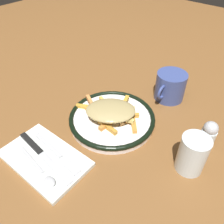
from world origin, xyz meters
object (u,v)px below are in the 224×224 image
at_px(plate, 112,119).
at_px(fork, 56,153).
at_px(fries_heap, 111,111).
at_px(knife, 40,152).
at_px(spoon, 42,172).
at_px(napkin, 45,159).
at_px(water_glass, 192,154).
at_px(salt_shaker, 209,134).
at_px(coffee_mug, 170,86).

bearing_deg(plate, fork, -7.55).
bearing_deg(fries_heap, fork, -6.28).
distance_m(knife, spoon, 0.06).
bearing_deg(napkin, fork, 155.80).
height_order(spoon, water_glass, water_glass).
distance_m(plate, salt_shaker, 0.26).
bearing_deg(plate, knife, -14.75).
bearing_deg(water_glass, fork, -55.35).
bearing_deg(napkin, water_glass, 127.17).
bearing_deg(napkin, salt_shaker, 137.79).
xyz_separation_m(plate, knife, (0.21, -0.06, 0.00)).
xyz_separation_m(coffee_mug, salt_shaker, (0.12, 0.18, -0.01)).
bearing_deg(salt_shaker, coffee_mug, -123.11).
bearing_deg(plate, salt_shaker, 111.47).
bearing_deg(fork, salt_shaker, 136.43).
distance_m(knife, water_glass, 0.37).
xyz_separation_m(water_glass, coffee_mug, (-0.21, -0.18, -0.00)).
xyz_separation_m(napkin, coffee_mug, (-0.42, 0.10, 0.04)).
relative_size(spoon, salt_shaker, 1.95).
height_order(spoon, salt_shaker, salt_shaker).
bearing_deg(spoon, water_glass, 134.87).
xyz_separation_m(napkin, salt_shaker, (-0.31, 0.28, 0.03)).
height_order(knife, salt_shaker, salt_shaker).
xyz_separation_m(fork, spoon, (0.06, 0.02, 0.00)).
relative_size(fries_heap, coffee_mug, 1.69).
xyz_separation_m(fries_heap, coffee_mug, (-0.21, 0.07, 0.00)).
xyz_separation_m(fries_heap, knife, (0.21, -0.05, -0.03)).
distance_m(fork, water_glass, 0.33).
relative_size(knife, spoon, 1.38).
height_order(napkin, fork, fork).
bearing_deg(fork, coffee_mug, 167.49).
distance_m(spoon, salt_shaker, 0.42).
distance_m(napkin, coffee_mug, 0.44).
distance_m(fries_heap, coffee_mug, 0.22).
height_order(fries_heap, fork, fries_heap).
xyz_separation_m(napkin, fork, (-0.03, 0.01, 0.01)).
xyz_separation_m(fries_heap, water_glass, (0.00, 0.25, 0.01)).
distance_m(fries_heap, spoon, 0.25).
distance_m(napkin, spoon, 0.05).
bearing_deg(spoon, napkin, -132.28).
bearing_deg(spoon, salt_shaker, 144.23).
bearing_deg(fork, water_glass, 124.65).
relative_size(plate, napkin, 1.15).
relative_size(knife, salt_shaker, 2.69).
relative_size(napkin, spoon, 1.42).
bearing_deg(salt_shaker, spoon, -35.77).
height_order(plate, fries_heap, fries_heap).
relative_size(coffee_mug, salt_shaker, 1.58).
relative_size(fries_heap, napkin, 0.97).
height_order(spoon, coffee_mug, coffee_mug).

